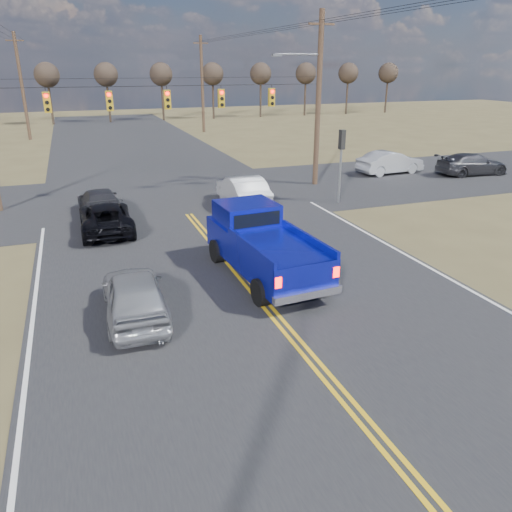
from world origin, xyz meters
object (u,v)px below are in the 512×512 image
object	(u,v)px
pickup_truck	(262,245)
white_car_queue	(243,191)
dgrey_car_queue	(100,202)
cross_car_east_near	(390,162)
silver_suv	(134,295)
black_suv	(106,218)
cross_car_east_far	(472,164)

from	to	relation	value
pickup_truck	white_car_queue	distance (m)	9.33
white_car_queue	dgrey_car_queue	size ratio (longest dim) A/B	1.10
white_car_queue	dgrey_car_queue	world-z (taller)	white_car_queue
cross_car_east_near	silver_suv	bearing A→B (deg)	123.34
pickup_truck	cross_car_east_near	world-z (taller)	pickup_truck
pickup_truck	black_suv	xyz separation A→B (m)	(-4.85, 6.99, -0.46)
cross_car_east_far	white_car_queue	bearing A→B (deg)	101.42
cross_car_east_near	pickup_truck	bearing A→B (deg)	127.77
pickup_truck	black_suv	size ratio (longest dim) A/B	1.33
silver_suv	cross_car_east_near	world-z (taller)	cross_car_east_near
pickup_truck	white_car_queue	xyz separation A→B (m)	(2.30, 9.03, -0.30)
cross_car_east_near	cross_car_east_far	size ratio (longest dim) A/B	0.94
dgrey_car_queue	pickup_truck	bearing A→B (deg)	112.45
pickup_truck	cross_car_east_far	world-z (taller)	pickup_truck
black_suv	cross_car_east_near	world-z (taller)	cross_car_east_near
pickup_truck	white_car_queue	world-z (taller)	pickup_truck
cross_car_east_far	cross_car_east_near	bearing A→B (deg)	69.75
white_car_queue	cross_car_east_near	size ratio (longest dim) A/B	1.06
black_suv	white_car_queue	xyz separation A→B (m)	(7.15, 2.04, 0.16)
black_suv	cross_car_east_near	xyz separation A→B (m)	(19.39, 6.66, 0.11)
black_suv	white_car_queue	size ratio (longest dim) A/B	0.95
black_suv	silver_suv	bearing A→B (deg)	91.56
white_car_queue	dgrey_car_queue	distance (m)	7.28
silver_suv	dgrey_car_queue	xyz separation A→B (m)	(-0.24, 11.68, -0.08)
white_car_queue	dgrey_car_queue	bearing A→B (deg)	-4.54
pickup_truck	black_suv	distance (m)	8.52
white_car_queue	pickup_truck	bearing A→B (deg)	78.07
cross_car_east_far	silver_suv	bearing A→B (deg)	122.09
silver_suv	pickup_truck	bearing A→B (deg)	-157.72
silver_suv	dgrey_car_queue	world-z (taller)	silver_suv
silver_suv	white_car_queue	bearing A→B (deg)	-121.37
pickup_truck	cross_car_east_near	distance (m)	19.95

